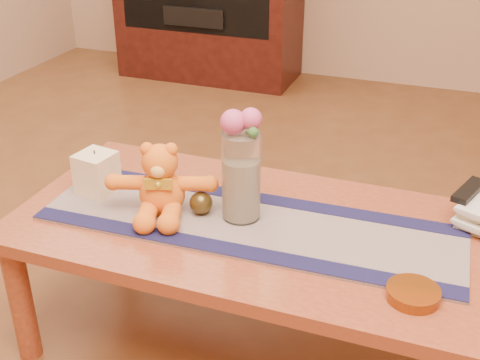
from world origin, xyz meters
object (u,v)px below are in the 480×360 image
at_px(book_bottom, 466,211).
at_px(tv_remote, 469,190).
at_px(teddy_bear, 161,179).
at_px(pillar_candle, 97,173).
at_px(bronze_ball, 201,203).
at_px(glass_vase, 241,176).
at_px(amber_dish, 413,294).

relative_size(book_bottom, tv_remote, 1.39).
height_order(teddy_bear, tv_remote, teddy_bear).
relative_size(pillar_candle, bronze_ball, 1.87).
bearing_deg(pillar_candle, tv_remote, 13.21).
bearing_deg(glass_vase, tv_remote, 21.78).
height_order(book_bottom, tv_remote, tv_remote).
height_order(tv_remote, amber_dish, tv_remote).
height_order(teddy_bear, pillar_candle, teddy_bear).
xyz_separation_m(teddy_bear, amber_dish, (0.74, -0.15, -0.10)).
distance_m(book_bottom, amber_dish, 0.46).
distance_m(teddy_bear, pillar_candle, 0.25).
bearing_deg(bronze_ball, amber_dish, -15.87).
bearing_deg(book_bottom, pillar_candle, -150.37).
relative_size(tv_remote, amber_dish, 1.25).
bearing_deg(teddy_bear, pillar_candle, 153.06).
height_order(bronze_ball, tv_remote, tv_remote).
height_order(bronze_ball, amber_dish, bronze_ball).
bearing_deg(pillar_candle, glass_vase, 1.28).
relative_size(bronze_ball, book_bottom, 0.30).
bearing_deg(teddy_bear, amber_dish, -29.91).
relative_size(bronze_ball, amber_dish, 0.53).
relative_size(teddy_bear, pillar_candle, 2.40).
distance_m(glass_vase, amber_dish, 0.56).
relative_size(bronze_ball, tv_remote, 0.42).
height_order(pillar_candle, glass_vase, glass_vase).
xyz_separation_m(pillar_candle, book_bottom, (1.08, 0.26, -0.06)).
xyz_separation_m(pillar_candle, tv_remote, (1.08, 0.25, 0.01)).
xyz_separation_m(book_bottom, tv_remote, (-0.00, -0.01, 0.07)).
bearing_deg(bronze_ball, book_bottom, 20.75).
distance_m(tv_remote, amber_dish, 0.46).
height_order(teddy_bear, glass_vase, glass_vase).
relative_size(glass_vase, bronze_ball, 3.84).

